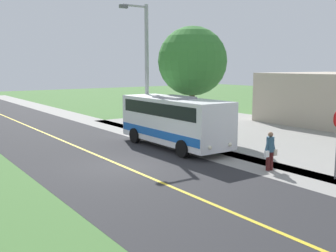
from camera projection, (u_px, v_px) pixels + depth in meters
ground_plane at (123, 167)px, 18.34m from camera, size 120.00×120.00×0.00m
road_surface at (123, 166)px, 18.34m from camera, size 8.00×100.00×0.01m
sidewalk at (210, 152)px, 21.29m from camera, size 2.40×100.00×0.01m
road_centre_line at (123, 166)px, 18.34m from camera, size 0.16×100.00×0.00m
shuttle_bus_front at (174, 119)px, 22.46m from camera, size 2.63×7.74×2.90m
pedestrian_with_bags at (270, 150)px, 17.56m from camera, size 0.72×0.34×1.72m
street_light_pole at (145, 66)px, 25.22m from camera, size 1.97×0.24×8.32m
tree_curbside at (192, 61)px, 25.31m from camera, size 4.37×4.37×7.05m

